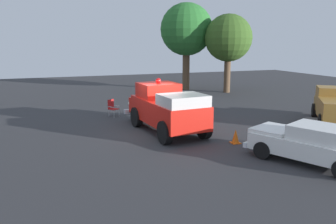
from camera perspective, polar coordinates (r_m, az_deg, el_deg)
ground_plane at (r=16.90m, az=-1.90°, el=-3.47°), size 60.00×60.00×0.00m
vintage_fire_truck at (r=16.93m, az=-0.34°, el=0.72°), size 6.13×2.81×2.59m
classic_hot_rod at (r=13.66m, az=22.51°, el=-4.82°), size 4.73×3.51×1.46m
parked_pickup at (r=20.76m, az=26.25°, el=0.96°), size 4.92×4.33×1.90m
lawn_chair_by_car at (r=20.74m, az=-9.28°, el=0.89°), size 0.68×0.68×1.02m
oak_tree_left at (r=30.50m, az=10.06°, el=12.01°), size 4.07×4.07×6.77m
oak_tree_right at (r=31.92m, az=3.10°, el=13.53°), size 4.75×4.75×7.89m
traffic_cone at (r=15.40m, az=11.21°, el=-4.02°), size 0.40×0.40×0.64m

